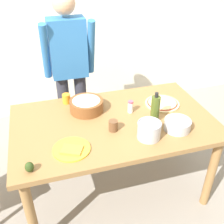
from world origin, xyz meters
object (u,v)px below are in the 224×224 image
Objects in this scene: plate_with_slice at (72,149)px; salt_shaker at (130,107)px; olive_oil_bottle at (155,109)px; popcorn_bowl at (86,104)px; steel_pot at (149,130)px; mixing_bowl_steel at (177,125)px; person_cook at (70,67)px; cup_orange at (66,99)px; dining_table at (114,130)px; pizza_raw_on_board at (162,103)px; cup_small_brown at (113,126)px; avocado at (29,167)px.

salt_shaker is at bearing 32.00° from plate_with_slice.
olive_oil_bottle is 2.42× the size of salt_shaker.
popcorn_bowl is 0.60m from steel_pot.
mixing_bowl_steel is 1.15× the size of steel_pot.
cup_orange is (-0.10, -0.37, -0.14)m from person_cook.
dining_table is 5.35× the size of pizza_raw_on_board.
popcorn_bowl reaches higher than cup_small_brown.
person_cook is 0.41m from cup_orange.
plate_with_slice is at bearing -95.43° from cup_orange.
pizza_raw_on_board is at bearing -41.98° from person_cook.
mixing_bowl_steel is (-0.05, -0.37, 0.03)m from pizza_raw_on_board.
cup_orange and cup_small_brown have the same top height.
salt_shaker reaches higher than cup_orange.
salt_shaker reaches higher than mixing_bowl_steel.
plate_with_slice is at bearing -157.77° from cup_small_brown.
avocado is (-0.84, -0.11, -0.03)m from steel_pot.
pizza_raw_on_board is 0.84m from cup_orange.
person_cook reaches higher than plate_with_slice.
plate_with_slice is at bearing 24.06° from avocado.
person_cook is at bearing 75.22° from cup_orange.
plate_with_slice is 2.45× the size of salt_shaker.
popcorn_bowl is at bearing -85.30° from person_cook.
pizza_raw_on_board is at bearing 24.10° from plate_with_slice.
plate_with_slice is 3.06× the size of cup_orange.
popcorn_bowl is 0.23m from cup_orange.
cup_orange is at bearing 66.11° from avocado.
person_cook reaches higher than mixing_bowl_steel.
steel_pot is 0.36m from salt_shaker.
cup_small_brown is (-0.52, -0.25, 0.03)m from pizza_raw_on_board.
mixing_bowl_steel is (0.43, -0.25, 0.13)m from dining_table.
person_cook reaches higher than cup_small_brown.
person_cook reaches higher than salt_shaker.
steel_pot is at bearing -88.12° from salt_shaker.
popcorn_bowl is at bearing 147.67° from olive_oil_bottle.
cup_orange reaches higher than avocado.
salt_shaker reaches higher than cup_small_brown.
plate_with_slice is at bearing -113.65° from popcorn_bowl.
olive_oil_bottle is 0.35m from cup_small_brown.
mixing_bowl_steel is 1.89× the size of salt_shaker.
plate_with_slice is 3.06× the size of cup_small_brown.
olive_oil_bottle is at bearing 16.64° from avocado.
olive_oil_bottle reaches higher than dining_table.
steel_pot is at bearing -172.42° from mixing_bowl_steel.
plate_with_slice is (-0.38, -0.26, 0.10)m from dining_table.
cup_small_brown is 0.67m from avocado.
cup_orange is at bearing 127.00° from steel_pot.
popcorn_bowl is 1.09× the size of olive_oil_bottle.
dining_table is 8.00× the size of mixing_bowl_steel.
cup_small_brown is 1.21× the size of avocado.
salt_shaker is at bearing -19.85° from popcorn_bowl.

